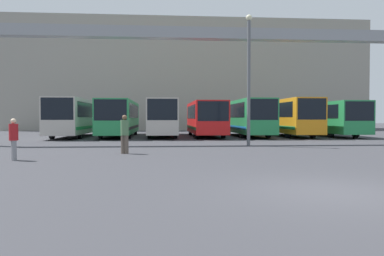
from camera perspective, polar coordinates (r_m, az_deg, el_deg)
ground_plane at (r=9.03m, az=20.45°, el=-9.15°), size 200.00×200.00×0.00m
building_backdrop at (r=54.70m, az=-0.58°, el=7.58°), size 48.02×12.00×14.76m
overhead_gantry at (r=24.22m, az=4.58°, el=12.28°), size 31.15×0.80×7.29m
bus_slot_0 at (r=33.88m, az=-17.35°, el=1.82°), size 2.51×11.26×3.21m
bus_slot_1 at (r=33.64m, az=-10.95°, el=1.76°), size 2.59×12.04×3.09m
bus_slot_2 at (r=33.33m, az=-4.54°, el=1.84°), size 2.44×11.84×3.15m
bus_slot_3 at (r=32.69m, az=2.07°, el=1.69°), size 2.57×10.13×2.99m
bus_slot_4 at (r=33.85m, az=8.30°, el=1.84°), size 2.50×11.19×3.17m
bus_slot_5 at (r=34.66m, az=14.45°, el=1.86°), size 2.45×10.73×3.23m
bus_slot_6 at (r=36.62m, az=19.70°, el=1.61°), size 2.54×11.96×3.01m
pedestrian_near_right at (r=17.52m, az=-10.23°, el=-0.78°), size 0.37×0.37×1.79m
pedestrian_mid_right at (r=16.12m, az=-25.54°, el=-1.40°), size 0.34×0.34×1.64m
lamp_post at (r=22.33m, az=8.65°, el=8.07°), size 0.36×0.36×7.67m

